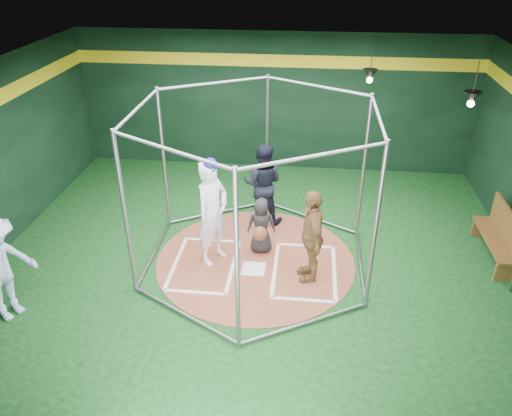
# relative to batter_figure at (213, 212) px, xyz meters

# --- Properties ---
(room_shell) EXTENTS (10.10, 9.10, 3.53)m
(room_shell) POSITION_rel_batter_figure_xyz_m (0.79, 0.05, 0.70)
(room_shell) COLOR #0B3410
(room_shell) RESTS_ON ground
(clay_disc) EXTENTS (3.80, 3.80, 0.01)m
(clay_disc) POSITION_rel_batter_figure_xyz_m (0.79, 0.05, -1.05)
(clay_disc) COLOR brown
(clay_disc) RESTS_ON ground
(home_plate) EXTENTS (0.43, 0.43, 0.01)m
(home_plate) POSITION_rel_batter_figure_xyz_m (0.79, -0.25, -1.04)
(home_plate) COLOR white
(home_plate) RESTS_ON clay_disc
(batter_box_left) EXTENTS (1.17, 1.77, 0.01)m
(batter_box_left) POSITION_rel_batter_figure_xyz_m (-0.16, -0.20, -1.04)
(batter_box_left) COLOR white
(batter_box_left) RESTS_ON clay_disc
(batter_box_right) EXTENTS (1.17, 1.77, 0.01)m
(batter_box_right) POSITION_rel_batter_figure_xyz_m (1.74, -0.20, -1.04)
(batter_box_right) COLOR white
(batter_box_right) RESTS_ON clay_disc
(batting_cage) EXTENTS (4.05, 4.67, 3.00)m
(batting_cage) POSITION_rel_batter_figure_xyz_m (0.79, 0.05, 0.45)
(batting_cage) COLOR gray
(batting_cage) RESTS_ON ground
(pendant_lamp_near) EXTENTS (0.34, 0.34, 0.90)m
(pendant_lamp_near) POSITION_rel_batter_figure_xyz_m (2.99, 3.65, 1.69)
(pendant_lamp_near) COLOR black
(pendant_lamp_near) RESTS_ON room_shell
(pendant_lamp_far) EXTENTS (0.34, 0.34, 0.90)m
(pendant_lamp_far) POSITION_rel_batter_figure_xyz_m (4.79, 2.05, 1.69)
(pendant_lamp_far) COLOR black
(pendant_lamp_far) RESTS_ON room_shell
(batter_figure) EXTENTS (0.79, 0.89, 2.11)m
(batter_figure) POSITION_rel_batter_figure_xyz_m (0.00, 0.00, 0.00)
(batter_figure) COLOR white
(batter_figure) RESTS_ON clay_disc
(visitor_leopard) EXTENTS (0.62, 1.09, 1.75)m
(visitor_leopard) POSITION_rel_batter_figure_xyz_m (1.82, -0.36, -0.16)
(visitor_leopard) COLOR #AF804B
(visitor_leopard) RESTS_ON clay_disc
(catcher_figure) EXTENTS (0.59, 0.60, 1.14)m
(catcher_figure) POSITION_rel_batter_figure_xyz_m (0.86, 0.38, -0.48)
(catcher_figure) COLOR black
(catcher_figure) RESTS_ON clay_disc
(umpire) EXTENTS (0.92, 0.75, 1.77)m
(umpire) POSITION_rel_batter_figure_xyz_m (0.77, 1.57, -0.16)
(umpire) COLOR black
(umpire) RESTS_ON clay_disc
(dugout_bench) EXTENTS (0.40, 1.71, 1.00)m
(dugout_bench) POSITION_rel_batter_figure_xyz_m (5.41, 0.67, -0.54)
(dugout_bench) COLOR brown
(dugout_bench) RESTS_ON ground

